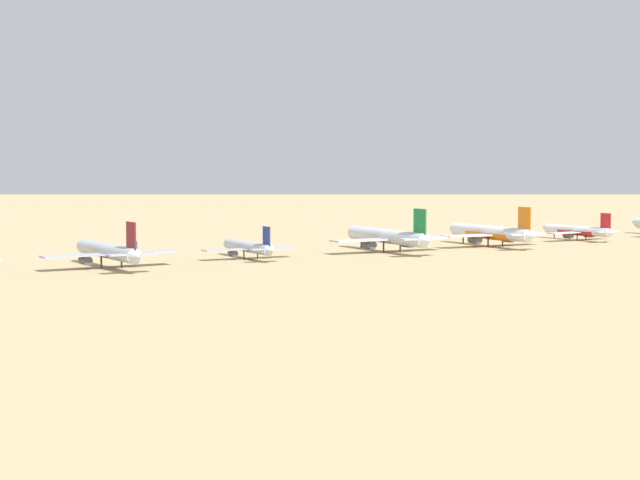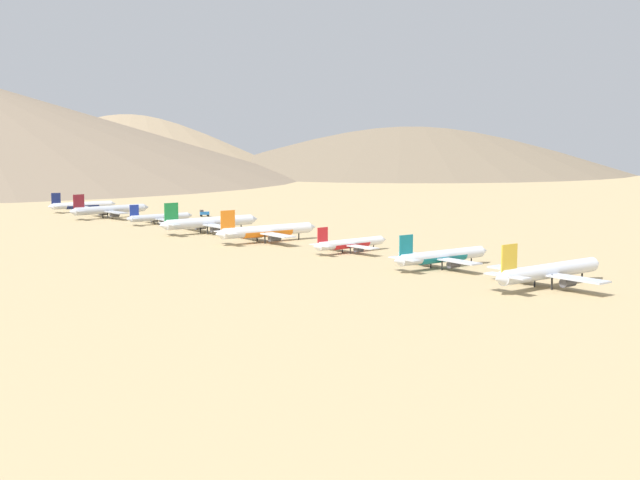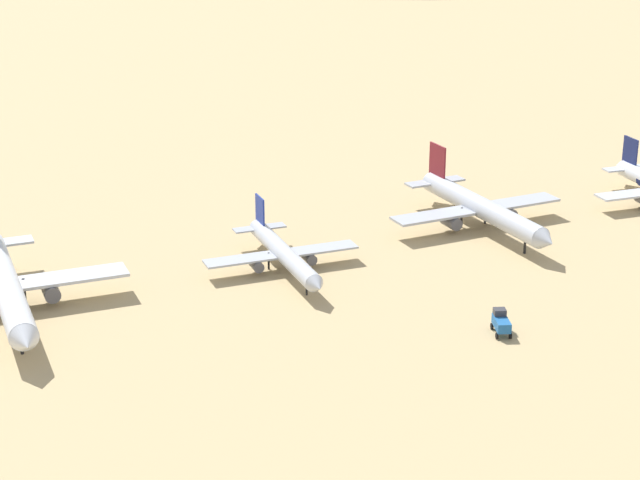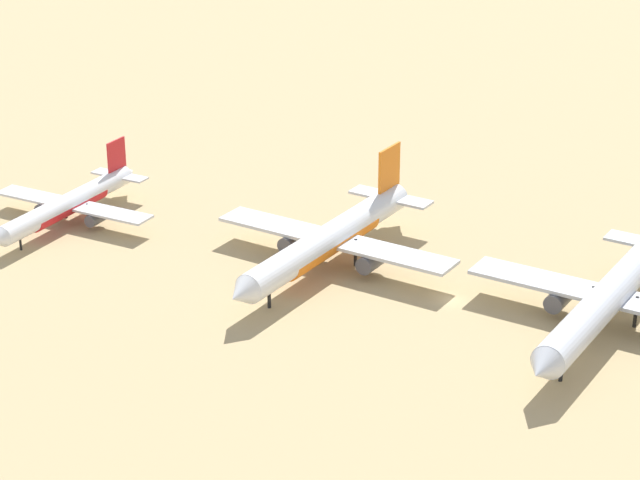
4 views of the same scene
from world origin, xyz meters
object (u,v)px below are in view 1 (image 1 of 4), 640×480
object	(u,v)px
parked_jet_3	(491,233)
parked_jet_6	(108,251)
parked_jet_5	(248,247)
service_truck	(134,246)
parked_jet_4	(388,237)
parked_jet_2	(578,231)

from	to	relation	value
parked_jet_3	parked_jet_6	xyz separation A→B (m)	(-3.61, 146.96, -0.23)
parked_jet_5	parked_jet_3	bearing A→B (deg)	-90.89
service_truck	parked_jet_3	bearing A→B (deg)	-109.72
parked_jet_4	parked_jet_6	xyz separation A→B (m)	(-2.91, 100.80, -0.45)
parked_jet_3	parked_jet_4	world-z (taller)	parked_jet_4
parked_jet_2	parked_jet_4	world-z (taller)	parked_jet_4
parked_jet_2	parked_jet_5	distance (m)	148.01
parked_jet_3	service_truck	xyz separation A→B (m)	(43.53, 121.42, -2.98)
parked_jet_2	parked_jet_3	size ratio (longest dim) A/B	0.75
parked_jet_3	parked_jet_6	size ratio (longest dim) A/B	1.06
service_truck	parked_jet_6	bearing A→B (deg)	151.55
parked_jet_3	service_truck	size ratio (longest dim) A/B	9.29
parked_jet_4	service_truck	distance (m)	87.35
parked_jet_2	service_truck	world-z (taller)	parked_jet_2
parked_jet_6	service_truck	bearing A→B (deg)	-28.45
parked_jet_4	parked_jet_2	bearing A→B (deg)	-86.00
parked_jet_4	service_truck	bearing A→B (deg)	59.56
parked_jet_2	parked_jet_5	bearing A→B (deg)	91.72
parked_jet_3	service_truck	world-z (taller)	parked_jet_3
parked_jet_2	parked_jet_4	size ratio (longest dim) A/B	0.72
service_truck	parked_jet_5	bearing A→B (deg)	-151.53
parked_jet_6	parked_jet_3	bearing A→B (deg)	-88.59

